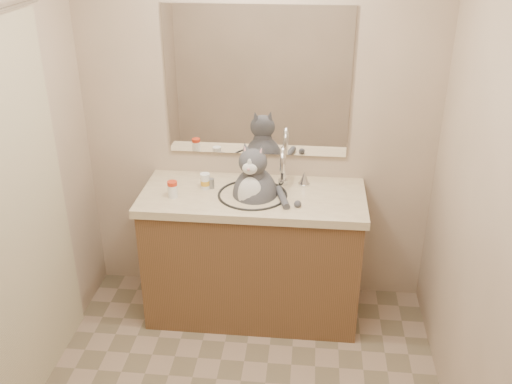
# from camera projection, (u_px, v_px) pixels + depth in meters

# --- Properties ---
(room) EXTENTS (2.22, 2.52, 2.42)m
(room) POSITION_uv_depth(u_px,v_px,m) (228.00, 219.00, 2.38)
(room) COLOR gray
(room) RESTS_ON ground
(vanity) EXTENTS (1.34, 0.59, 1.12)m
(vanity) POSITION_uv_depth(u_px,v_px,m) (253.00, 252.00, 3.57)
(vanity) COLOR brown
(vanity) RESTS_ON ground
(mirror) EXTENTS (1.10, 0.02, 0.90)m
(mirror) POSITION_uv_depth(u_px,v_px,m) (257.00, 83.00, 3.38)
(mirror) COLOR white
(mirror) RESTS_ON room
(shower_curtain) EXTENTS (0.02, 1.30, 1.93)m
(shower_curtain) POSITION_uv_depth(u_px,v_px,m) (8.00, 230.00, 2.64)
(shower_curtain) COLOR beige
(shower_curtain) RESTS_ON ground
(cat) EXTENTS (0.38, 0.36, 0.54)m
(cat) POSITION_uv_depth(u_px,v_px,m) (255.00, 193.00, 3.37)
(cat) COLOR #4A4A4F
(cat) RESTS_ON vanity
(pill_bottle_redcap) EXTENTS (0.06, 0.06, 0.10)m
(pill_bottle_redcap) POSITION_uv_depth(u_px,v_px,m) (173.00, 189.00, 3.33)
(pill_bottle_redcap) COLOR white
(pill_bottle_redcap) RESTS_ON vanity
(pill_bottle_orange) EXTENTS (0.07, 0.07, 0.10)m
(pill_bottle_orange) POSITION_uv_depth(u_px,v_px,m) (205.00, 181.00, 3.44)
(pill_bottle_orange) COLOR white
(pill_bottle_orange) RESTS_ON vanity
(grey_canister) EXTENTS (0.05, 0.05, 0.06)m
(grey_canister) POSITION_uv_depth(u_px,v_px,m) (211.00, 183.00, 3.45)
(grey_canister) COLOR gray
(grey_canister) RESTS_ON vanity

